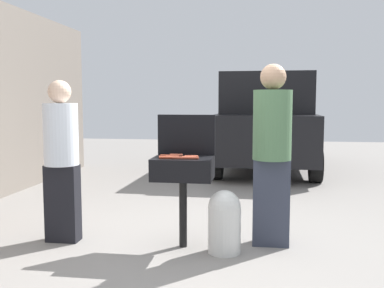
{
  "coord_description": "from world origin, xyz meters",
  "views": [
    {
      "loc": [
        0.55,
        -4.34,
        1.48
      ],
      "look_at": [
        -0.15,
        0.46,
        1.0
      ],
      "focal_mm": 41.2,
      "sensor_mm": 36.0,
      "label": 1
    }
  ],
  "objects_px": {
    "bbq_grill": "(183,172)",
    "hot_dog_3": "(176,155)",
    "hot_dog_8": "(191,156)",
    "hot_dog_2": "(167,156)",
    "propane_tank": "(224,220)",
    "parked_minivan": "(266,122)",
    "hot_dog_7": "(192,158)",
    "hot_dog_5": "(173,157)",
    "hot_dog_4": "(165,157)",
    "hot_dog_0": "(166,158)",
    "person_left": "(61,155)",
    "hot_dog_6": "(179,158)",
    "person_right": "(272,148)",
    "hot_dog_1": "(189,157)"
  },
  "relations": [
    {
      "from": "bbq_grill",
      "to": "hot_dog_3",
      "type": "xyz_separation_m",
      "value": [
        -0.08,
        0.08,
        0.16
      ]
    },
    {
      "from": "hot_dog_8",
      "to": "hot_dog_2",
      "type": "bearing_deg",
      "value": 174.8
    },
    {
      "from": "hot_dog_3",
      "to": "propane_tank",
      "type": "relative_size",
      "value": 0.21
    },
    {
      "from": "hot_dog_3",
      "to": "parked_minivan",
      "type": "relative_size",
      "value": 0.03
    },
    {
      "from": "bbq_grill",
      "to": "hot_dog_7",
      "type": "height_order",
      "value": "hot_dog_7"
    },
    {
      "from": "hot_dog_5",
      "to": "hot_dog_8",
      "type": "distance_m",
      "value": 0.19
    },
    {
      "from": "hot_dog_4",
      "to": "hot_dog_0",
      "type": "bearing_deg",
      "value": -70.32
    },
    {
      "from": "hot_dog_8",
      "to": "person_left",
      "type": "bearing_deg",
      "value": 179.43
    },
    {
      "from": "bbq_grill",
      "to": "propane_tank",
      "type": "height_order",
      "value": "bbq_grill"
    },
    {
      "from": "hot_dog_2",
      "to": "person_left",
      "type": "bearing_deg",
      "value": -179.5
    },
    {
      "from": "hot_dog_3",
      "to": "hot_dog_6",
      "type": "bearing_deg",
      "value": -74.23
    },
    {
      "from": "bbq_grill",
      "to": "hot_dog_0",
      "type": "bearing_deg",
      "value": -137.89
    },
    {
      "from": "hot_dog_7",
      "to": "person_right",
      "type": "xyz_separation_m",
      "value": [
        0.77,
        0.31,
        0.07
      ]
    },
    {
      "from": "hot_dog_0",
      "to": "hot_dog_1",
      "type": "relative_size",
      "value": 1.0
    },
    {
      "from": "bbq_grill",
      "to": "person_left",
      "type": "xyz_separation_m",
      "value": [
        -1.28,
        -0.0,
        0.14
      ]
    },
    {
      "from": "hot_dog_8",
      "to": "propane_tank",
      "type": "bearing_deg",
      "value": -17.39
    },
    {
      "from": "hot_dog_0",
      "to": "hot_dog_2",
      "type": "relative_size",
      "value": 1.0
    },
    {
      "from": "bbq_grill",
      "to": "hot_dog_4",
      "type": "bearing_deg",
      "value": -147.83
    },
    {
      "from": "hot_dog_4",
      "to": "hot_dog_6",
      "type": "xyz_separation_m",
      "value": [
        0.14,
        -0.03,
        0.0
      ]
    },
    {
      "from": "bbq_grill",
      "to": "hot_dog_4",
      "type": "xyz_separation_m",
      "value": [
        -0.16,
        -0.1,
        0.16
      ]
    },
    {
      "from": "hot_dog_7",
      "to": "person_left",
      "type": "distance_m",
      "value": 1.4
    },
    {
      "from": "hot_dog_6",
      "to": "hot_dog_8",
      "type": "bearing_deg",
      "value": 47.49
    },
    {
      "from": "hot_dog_5",
      "to": "person_left",
      "type": "relative_size",
      "value": 0.08
    },
    {
      "from": "hot_dog_0",
      "to": "person_right",
      "type": "bearing_deg",
      "value": 17.44
    },
    {
      "from": "hot_dog_3",
      "to": "person_right",
      "type": "relative_size",
      "value": 0.07
    },
    {
      "from": "person_right",
      "to": "hot_dog_1",
      "type": "bearing_deg",
      "value": 20.58
    },
    {
      "from": "hot_dog_2",
      "to": "person_right",
      "type": "distance_m",
      "value": 1.07
    },
    {
      "from": "hot_dog_7",
      "to": "hot_dog_4",
      "type": "bearing_deg",
      "value": 175.13
    },
    {
      "from": "hot_dog_2",
      "to": "hot_dog_7",
      "type": "distance_m",
      "value": 0.31
    },
    {
      "from": "hot_dog_3",
      "to": "parked_minivan",
      "type": "height_order",
      "value": "parked_minivan"
    },
    {
      "from": "hot_dog_0",
      "to": "hot_dog_6",
      "type": "relative_size",
      "value": 1.0
    },
    {
      "from": "hot_dog_4",
      "to": "hot_dog_5",
      "type": "bearing_deg",
      "value": 43.74
    },
    {
      "from": "hot_dog_8",
      "to": "propane_tank",
      "type": "xyz_separation_m",
      "value": [
        0.34,
        -0.11,
        -0.61
      ]
    },
    {
      "from": "person_left",
      "to": "hot_dog_4",
      "type": "bearing_deg",
      "value": 6.29
    },
    {
      "from": "hot_dog_5",
      "to": "person_left",
      "type": "bearing_deg",
      "value": 178.0
    },
    {
      "from": "hot_dog_2",
      "to": "parked_minivan",
      "type": "relative_size",
      "value": 0.03
    },
    {
      "from": "hot_dog_0",
      "to": "hot_dog_7",
      "type": "relative_size",
      "value": 1.0
    },
    {
      "from": "hot_dog_1",
      "to": "propane_tank",
      "type": "distance_m",
      "value": 0.7
    },
    {
      "from": "hot_dog_7",
      "to": "parked_minivan",
      "type": "distance_m",
      "value": 5.52
    },
    {
      "from": "hot_dog_3",
      "to": "hot_dog_4",
      "type": "relative_size",
      "value": 1.0
    },
    {
      "from": "hot_dog_3",
      "to": "person_right",
      "type": "distance_m",
      "value": 0.97
    },
    {
      "from": "hot_dog_3",
      "to": "hot_dog_7",
      "type": "distance_m",
      "value": 0.28
    },
    {
      "from": "bbq_grill",
      "to": "hot_dog_3",
      "type": "height_order",
      "value": "hot_dog_3"
    },
    {
      "from": "hot_dog_1",
      "to": "hot_dog_0",
      "type": "bearing_deg",
      "value": -166.08
    },
    {
      "from": "hot_dog_3",
      "to": "hot_dog_2",
      "type": "bearing_deg",
      "value": -139.69
    },
    {
      "from": "person_right",
      "to": "hot_dog_8",
      "type": "bearing_deg",
      "value": 16.65
    },
    {
      "from": "person_left",
      "to": "person_right",
      "type": "distance_m",
      "value": 2.17
    },
    {
      "from": "hot_dog_1",
      "to": "propane_tank",
      "type": "xyz_separation_m",
      "value": [
        0.36,
        -0.04,
        -0.61
      ]
    },
    {
      "from": "hot_dog_3",
      "to": "hot_dog_5",
      "type": "height_order",
      "value": "same"
    },
    {
      "from": "hot_dog_4",
      "to": "propane_tank",
      "type": "xyz_separation_m",
      "value": [
        0.58,
        -0.02,
        -0.61
      ]
    }
  ]
}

